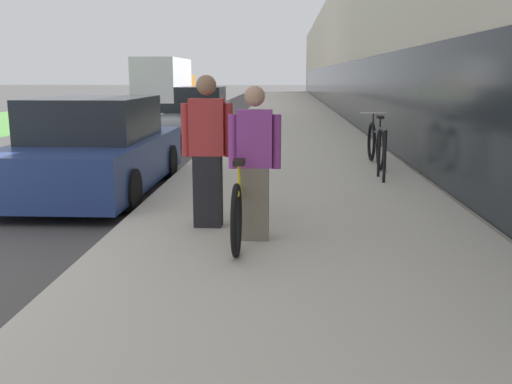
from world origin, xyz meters
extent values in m
cube|color=#BCB5A5|center=(5.24, 21.00, 0.07)|extent=(4.25, 70.00, 0.14)
cube|color=beige|center=(12.42, 29.00, 3.12)|extent=(10.00, 70.00, 6.25)
cube|color=#1E2328|center=(7.46, 29.00, 1.25)|extent=(0.10, 63.00, 2.20)
cube|color=#518E42|center=(-6.34, 25.00, 0.01)|extent=(5.64, 70.00, 0.03)
torus|color=black|center=(4.59, 3.03, 0.49)|extent=(0.06, 0.70, 0.70)
torus|color=black|center=(4.59, 1.12, 0.49)|extent=(0.06, 0.70, 0.70)
cylinder|color=yellow|center=(4.59, 2.08, 0.70)|extent=(0.04, 1.62, 0.04)
cylinder|color=yellow|center=(4.59, 1.70, 0.60)|extent=(0.04, 0.96, 0.32)
cylinder|color=yellow|center=(4.59, 1.47, 0.85)|extent=(0.03, 0.03, 0.29)
cube|color=black|center=(4.59, 1.47, 0.99)|extent=(0.11, 0.22, 0.05)
cylinder|color=yellow|center=(4.59, 2.88, 0.86)|extent=(0.03, 0.03, 0.31)
cylinder|color=silver|center=(4.59, 2.88, 1.01)|extent=(0.52, 0.03, 0.03)
cube|color=#756B5B|center=(4.73, 1.74, 0.52)|extent=(0.29, 0.21, 0.76)
cube|color=#933D93|center=(4.73, 1.74, 1.19)|extent=(0.36, 0.21, 0.58)
cylinder|color=#933D93|center=(4.51, 1.74, 1.16)|extent=(0.09, 0.09, 0.55)
cylinder|color=#933D93|center=(4.95, 1.74, 1.16)|extent=(0.09, 0.09, 0.55)
sphere|color=tan|center=(4.73, 1.74, 1.62)|extent=(0.21, 0.21, 0.21)
cube|color=black|center=(4.17, 2.23, 0.55)|extent=(0.31, 0.23, 0.82)
cube|color=#B23333|center=(4.17, 2.23, 1.27)|extent=(0.38, 0.23, 0.62)
cylinder|color=#B23333|center=(3.94, 2.23, 1.23)|extent=(0.10, 0.10, 0.59)
cylinder|color=#B23333|center=(4.41, 2.23, 1.23)|extent=(0.10, 0.10, 0.59)
sphere|color=#936B51|center=(4.17, 2.23, 1.72)|extent=(0.22, 0.22, 0.22)
cylinder|color=black|center=(6.63, 5.04, 0.55)|extent=(0.05, 0.05, 0.82)
cylinder|color=black|center=(6.63, 5.59, 0.55)|extent=(0.05, 0.05, 0.82)
cylinder|color=black|center=(6.63, 5.32, 0.96)|extent=(0.05, 0.55, 0.05)
torus|color=black|center=(6.78, 7.47, 0.53)|extent=(0.06, 0.77, 0.77)
torus|color=black|center=(6.78, 6.33, 0.53)|extent=(0.06, 0.77, 0.77)
cylinder|color=black|center=(6.78, 6.90, 0.76)|extent=(0.04, 0.97, 0.04)
cylinder|color=black|center=(6.78, 6.67, 0.65)|extent=(0.04, 0.59, 0.35)
cylinder|color=black|center=(6.78, 6.53, 0.92)|extent=(0.03, 0.03, 0.32)
cube|color=black|center=(6.78, 6.53, 1.08)|extent=(0.11, 0.22, 0.05)
cylinder|color=black|center=(6.78, 7.38, 0.93)|extent=(0.03, 0.03, 0.34)
cylinder|color=silver|center=(6.78, 7.38, 1.10)|extent=(0.52, 0.03, 0.03)
cube|color=navy|center=(2.07, 4.71, 0.50)|extent=(1.89, 4.40, 0.71)
cube|color=#1E2328|center=(2.07, 4.71, 1.18)|extent=(1.63, 2.20, 0.64)
cylinder|color=black|center=(1.19, 6.03, 0.30)|extent=(0.22, 0.60, 0.60)
cylinder|color=black|center=(2.94, 6.03, 0.30)|extent=(0.22, 0.60, 0.60)
cylinder|color=black|center=(1.19, 3.39, 0.30)|extent=(0.22, 0.60, 0.60)
cylinder|color=black|center=(2.94, 3.39, 0.30)|extent=(0.22, 0.60, 0.60)
ellipsoid|color=#4C5156|center=(2.01, 10.97, 0.48)|extent=(1.69, 4.20, 0.69)
cube|color=#1E2328|center=(2.01, 11.50, 0.95)|extent=(1.19, 0.04, 0.26)
cylinder|color=black|center=(1.22, 12.19, 0.30)|extent=(0.22, 0.60, 0.60)
cylinder|color=black|center=(2.80, 12.19, 0.30)|extent=(0.22, 0.60, 0.60)
cylinder|color=black|center=(1.22, 9.75, 0.30)|extent=(0.22, 0.60, 0.60)
cylinder|color=black|center=(2.80, 9.75, 0.30)|extent=(0.22, 0.60, 0.60)
cube|color=black|center=(2.06, 16.25, 0.49)|extent=(1.79, 4.30, 0.69)
cube|color=#1E2328|center=(2.06, 16.25, 1.14)|extent=(1.54, 2.15, 0.60)
cylinder|color=black|center=(1.23, 17.54, 0.30)|extent=(0.22, 0.60, 0.60)
cylinder|color=black|center=(2.89, 17.54, 0.30)|extent=(0.22, 0.60, 0.60)
cylinder|color=black|center=(1.23, 14.96, 0.30)|extent=(0.22, 0.60, 0.60)
cylinder|color=black|center=(2.89, 14.96, 0.30)|extent=(0.22, 0.60, 0.60)
cube|color=orange|center=(-1.62, 30.96, 1.05)|extent=(2.04, 1.87, 1.63)
cube|color=silver|center=(-1.62, 27.22, 1.49)|extent=(2.21, 5.61, 2.51)
cylinder|color=black|center=(-2.63, 30.47, 0.42)|extent=(0.28, 0.84, 0.84)
cylinder|color=black|center=(-0.61, 30.47, 0.42)|extent=(0.28, 0.84, 0.84)
cylinder|color=black|center=(-2.63, 26.10, 0.42)|extent=(0.28, 0.84, 0.84)
cylinder|color=black|center=(-0.61, 26.10, 0.42)|extent=(0.28, 0.84, 0.84)
camera|label=1|loc=(5.04, -4.05, 1.83)|focal=40.00mm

